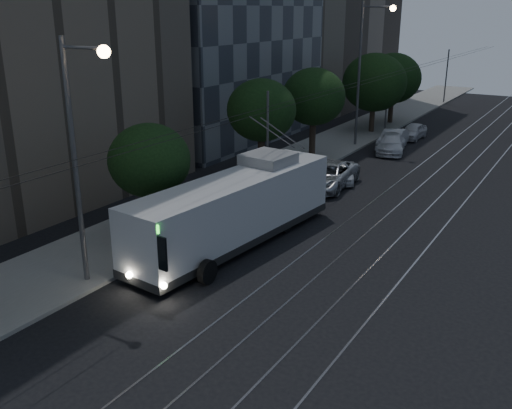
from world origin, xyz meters
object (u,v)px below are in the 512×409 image
object	(u,v)px
car_white_c	(393,139)
car_white_d	(413,131)
pickup_silver	(328,175)
streetlamp_near	(80,143)
trolleybus	(237,209)
streetlamp_far	(365,62)
car_white_b	(391,143)
car_white_a	(344,172)

from	to	relation	value
car_white_c	car_white_d	distance (m)	4.23
pickup_silver	streetlamp_near	bearing A→B (deg)	-101.58
pickup_silver	car_white_d	size ratio (longest dim) A/B	1.46
trolleybus	streetlamp_near	xyz separation A→B (m)	(-2.50, -6.36, 3.99)
car_white_c	car_white_d	world-z (taller)	car_white_c
streetlamp_far	streetlamp_near	bearing A→B (deg)	-90.04
car_white_b	pickup_silver	bearing A→B (deg)	-105.80
car_white_a	streetlamp_far	size ratio (longest dim) A/B	0.33
car_white_a	car_white_c	size ratio (longest dim) A/B	0.81
trolleybus	car_white_b	world-z (taller)	trolleybus
car_white_a	car_white_d	world-z (taller)	car_white_d
pickup_silver	streetlamp_near	world-z (taller)	streetlamp_near
car_white_a	car_white_d	xyz separation A→B (m)	(0.00, 14.45, 0.04)
car_white_a	streetlamp_near	distance (m)	19.14
car_white_a	streetlamp_far	distance (m)	11.49
streetlamp_near	streetlamp_far	size ratio (longest dim) A/B	0.87
car_white_d	car_white_a	bearing A→B (deg)	-88.60
streetlamp_near	car_white_c	bearing A→B (deg)	85.24
pickup_silver	trolleybus	bearing A→B (deg)	-92.72
pickup_silver	car_white_c	distance (m)	11.92
pickup_silver	streetlamp_near	xyz separation A→B (m)	(-2.36, -16.57, 4.92)
car_white_a	car_white_b	distance (m)	8.95
pickup_silver	streetlamp_far	size ratio (longest dim) A/B	0.51
car_white_a	streetlamp_far	xyz separation A→B (m)	(-2.67, 9.51, 5.87)
car_white_b	car_white_d	size ratio (longest dim) A/B	1.25
car_white_d	streetlamp_far	world-z (taller)	streetlamp_far
trolleybus	car_white_c	world-z (taller)	trolleybus
trolleybus	streetlamp_far	size ratio (longest dim) A/B	1.14
car_white_b	streetlamp_near	xyz separation A→B (m)	(-2.70, -27.21, 4.99)
trolleybus	streetlamp_far	world-z (taller)	streetlamp_far
car_white_a	streetlamp_far	bearing A→B (deg)	87.42
car_white_d	streetlamp_far	size ratio (longest dim) A/B	0.35
trolleybus	car_white_b	size ratio (longest dim) A/B	2.62
car_white_a	streetlamp_far	world-z (taller)	streetlamp_far
car_white_c	pickup_silver	bearing A→B (deg)	-94.25
car_white_a	streetlamp_near	size ratio (longest dim) A/B	0.38
car_white_a	trolleybus	bearing A→B (deg)	-109.24
car_white_c	car_white_b	bearing A→B (deg)	-80.15
streetlamp_near	car_white_d	bearing A→B (deg)	85.29
car_white_d	pickup_silver	bearing A→B (deg)	-89.79
streetlamp_near	car_white_b	bearing A→B (deg)	84.34
pickup_silver	car_white_c	size ratio (longest dim) A/B	1.25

